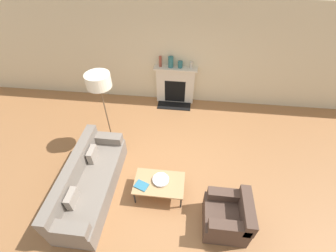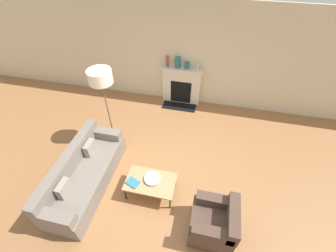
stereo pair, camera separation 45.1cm
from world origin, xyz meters
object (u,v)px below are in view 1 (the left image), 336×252
Objects in this scene: coffee_table at (159,183)px; book at (141,185)px; bowl at (161,180)px; mantel_vase_right at (191,65)px; floor_lamp at (99,84)px; armchair_near at (228,217)px; fireplace at (175,85)px; mantel_vase_center_right at (180,65)px; mantel_vase_center_left at (171,62)px; mantel_vase_left at (160,61)px; couch at (90,182)px.

book reaches higher than coffee_table.
bowl is 3.34m from mantel_vase_right.
armchair_near is at bearing -34.35° from floor_lamp.
fireplace is 0.69m from mantel_vase_center_right.
mantel_vase_center_left is 1.66× the size of mantel_vase_center_right.
coffee_table is 3.41m from mantel_vase_left.
mantel_vase_center_right is (0.26, 0.00, -0.06)m from mantel_vase_center_left.
fireplace is at bearing 89.93° from bowl.
armchair_near is 0.41× the size of floor_lamp.
mantel_vase_right reaches higher than couch.
couch is at bearing -118.82° from mantel_vase_right.
book is 1.66× the size of mantel_vase_center_right.
mantel_vase_center_left is at bearing 91.96° from coffee_table.
book is 1.00× the size of mantel_vase_left.
mantel_vase_right reaches higher than fireplace.
mantel_vase_left is (-0.07, 3.36, 0.91)m from book.
mantel_vase_right is at bearing 0.00° from mantel_vase_left.
mantel_vase_center_left is at bearing -159.28° from armchair_near.
book is at bearing -161.53° from coffee_table.
couch reaches higher than coffee_table.
mantel_vase_left is (-0.43, 0.01, 0.74)m from fireplace.
mantel_vase_right is at bearing 82.05° from coffee_table.
mantel_vase_left reaches higher than fireplace.
mantel_vase_center_right is 0.93× the size of mantel_vase_right.
bowl is 0.39m from book.
floor_lamp reaches higher than couch.
fireplace is 3.73× the size of bowl.
bowl is 3.35m from mantel_vase_left.
armchair_near is 4.02× the size of mantel_vase_right.
mantel_vase_left is 1.00× the size of mantel_vase_center_left.
mantel_vase_center_left reaches higher than coffee_table.
couch is 6.86× the size of bowl.
book is at bearing -96.20° from fireplace.
mantel_vase_left is at bearing 178.10° from fireplace.
fireplace reaches higher than armchair_near.
book is (1.07, 0.01, 0.07)m from couch.
floor_lamp reaches higher than mantel_vase_left.
floor_lamp is (-2.72, 1.86, 1.40)m from armchair_near.
couch is 2.26× the size of coffee_table.
floor_lamp is 2.71m from mantel_vase_right.
mantel_vase_right reaches higher than mantel_vase_center_right.
bowl is 0.17× the size of floor_lamp.
floor_lamp is (-1.44, -1.90, 1.15)m from fireplace.
floor_lamp reaches higher than bowl.
couch is 12.48× the size of mantel_vase_center_right.
fireplace is 0.86m from mantel_vase_left.
bowl reaches higher than coffee_table.
mantel_vase_center_left reaches higher than bowl.
mantel_vase_left is at bearing 180.00° from mantel_vase_center_right.
coffee_table is at bearing -92.69° from mantel_vase_center_right.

